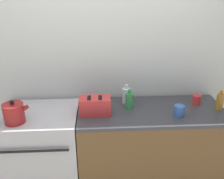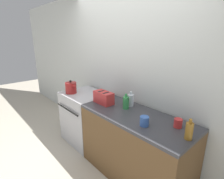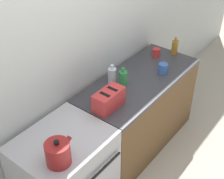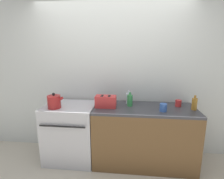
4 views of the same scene
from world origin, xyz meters
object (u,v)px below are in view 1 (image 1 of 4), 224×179
at_px(bottle_clear, 126,95).
at_px(bottle_green, 129,100).
at_px(cup_red, 197,99).
at_px(cup_blue, 179,111).
at_px(bottle_amber, 220,101).
at_px(toaster, 95,106).
at_px(stove, 43,149).
at_px(kettle, 14,113).

bearing_deg(bottle_clear, bottle_green, -80.89).
distance_m(bottle_clear, cup_red, 0.76).
bearing_deg(cup_blue, bottle_green, 157.96).
height_order(bottle_amber, cup_blue, bottle_amber).
distance_m(toaster, bottle_amber, 1.27).
height_order(stove, toaster, toaster).
relative_size(toaster, cup_blue, 2.81).
bearing_deg(bottle_amber, cup_blue, -166.53).
bearing_deg(bottle_clear, bottle_amber, -12.27).
xyz_separation_m(kettle, cup_blue, (1.57, 0.03, -0.04)).
relative_size(toaster, bottle_green, 1.45).
distance_m(stove, cup_blue, 1.49).
distance_m(bottle_clear, bottle_green, 0.12).
xyz_separation_m(stove, toaster, (0.57, -0.04, 0.53)).
relative_size(kettle, cup_blue, 2.18).
distance_m(stove, bottle_green, 1.07).
bearing_deg(cup_blue, cup_red, 42.76).
relative_size(stove, bottle_clear, 4.34).
height_order(stove, cup_blue, cup_blue).
relative_size(stove, cup_blue, 8.30).
height_order(bottle_clear, cup_blue, bottle_clear).
xyz_separation_m(kettle, bottle_green, (1.10, 0.22, -0.01)).
distance_m(toaster, cup_red, 1.10).
bearing_deg(bottle_green, cup_red, 4.45).
height_order(kettle, bottle_green, kettle).
bearing_deg(toaster, bottle_clear, 33.57).
height_order(stove, bottle_amber, bottle_amber).
bearing_deg(bottle_green, kettle, -168.71).
distance_m(bottle_clear, cup_blue, 0.58).
bearing_deg(bottle_green, stove, -176.15).
relative_size(bottle_amber, bottle_green, 1.01).
distance_m(bottle_amber, cup_red, 0.23).
height_order(toaster, bottle_clear, bottle_clear).
xyz_separation_m(stove, kettle, (-0.18, -0.16, 0.54)).
bearing_deg(kettle, stove, 41.96).
distance_m(stove, toaster, 0.78).
distance_m(stove, kettle, 0.59).
xyz_separation_m(bottle_green, cup_red, (0.73, 0.06, -0.04)).
bearing_deg(cup_blue, toaster, 173.87).
bearing_deg(stove, toaster, -3.83).
relative_size(bottle_amber, cup_blue, 1.94).
bearing_deg(stove, bottle_clear, 11.50).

